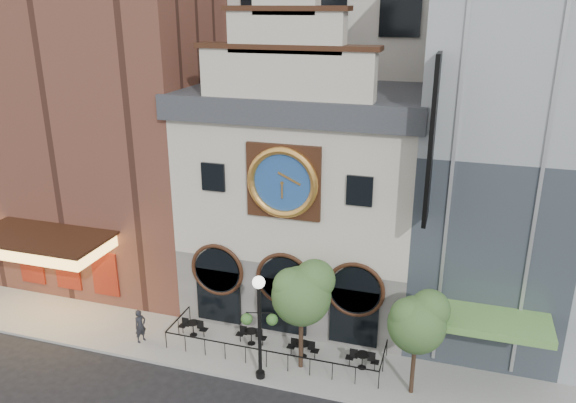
% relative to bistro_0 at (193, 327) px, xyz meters
% --- Properties ---
extents(ground, '(120.00, 120.00, 0.00)m').
position_rel_bistro_0_xyz_m(ground, '(4.53, -2.63, -0.61)').
color(ground, black).
rests_on(ground, ground).
extents(sidewalk, '(44.00, 5.00, 0.15)m').
position_rel_bistro_0_xyz_m(sidewalk, '(4.53, -0.13, -0.54)').
color(sidewalk, gray).
rests_on(sidewalk, ground).
extents(clock_building, '(12.60, 8.78, 18.65)m').
position_rel_bistro_0_xyz_m(clock_building, '(4.53, 5.19, 6.07)').
color(clock_building, '#605E5B').
rests_on(clock_building, ground).
extents(theater_building, '(14.00, 15.60, 25.00)m').
position_rel_bistro_0_xyz_m(theater_building, '(-8.47, 7.33, 11.99)').
color(theater_building, brown).
rests_on(theater_building, ground).
extents(retail_building, '(14.00, 14.40, 20.00)m').
position_rel_bistro_0_xyz_m(retail_building, '(17.52, 7.36, 9.53)').
color(retail_building, gray).
rests_on(retail_building, ground).
extents(cafe_railing, '(10.60, 2.60, 0.90)m').
position_rel_bistro_0_xyz_m(cafe_railing, '(4.53, -0.13, -0.01)').
color(cafe_railing, black).
rests_on(cafe_railing, sidewalk).
extents(bistro_0, '(1.58, 0.68, 0.90)m').
position_rel_bistro_0_xyz_m(bistro_0, '(0.00, 0.00, 0.00)').
color(bistro_0, black).
rests_on(bistro_0, sidewalk).
extents(bistro_1, '(1.58, 0.68, 0.90)m').
position_rel_bistro_0_xyz_m(bistro_1, '(3.15, 0.17, 0.00)').
color(bistro_1, black).
rests_on(bistro_1, sidewalk).
extents(bistro_2, '(1.58, 0.68, 0.90)m').
position_rel_bistro_0_xyz_m(bistro_2, '(5.94, -0.11, 0.00)').
color(bistro_2, black).
rests_on(bistro_2, sidewalk).
extents(bistro_3, '(1.58, 0.68, 0.90)m').
position_rel_bistro_0_xyz_m(bistro_3, '(8.85, -0.14, 0.00)').
color(bistro_3, black).
rests_on(bistro_3, sidewalk).
extents(pedestrian, '(0.64, 0.76, 1.76)m').
position_rel_bistro_0_xyz_m(pedestrian, '(-2.29, -1.27, 0.42)').
color(pedestrian, black).
rests_on(pedestrian, sidewalk).
extents(lamppost, '(1.62, 0.81, 5.17)m').
position_rel_bistro_0_xyz_m(lamppost, '(4.51, -2.23, 2.74)').
color(lamppost, black).
rests_on(lamppost, sidewalk).
extents(tree_left, '(2.84, 2.73, 5.46)m').
position_rel_bistro_0_xyz_m(tree_left, '(6.11, -0.86, 3.54)').
color(tree_left, '#382619').
rests_on(tree_left, sidewalk).
extents(tree_right, '(2.57, 2.48, 4.95)m').
position_rel_bistro_0_xyz_m(tree_right, '(11.28, -1.19, 3.17)').
color(tree_right, '#382619').
rests_on(tree_right, sidewalk).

